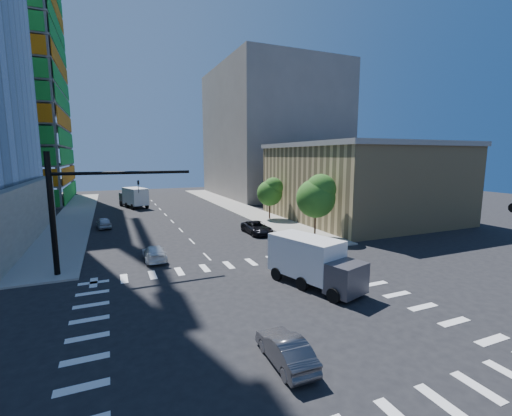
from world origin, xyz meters
TOP-DOWN VIEW (x-y plane):
  - ground at (0.00, 0.00)m, footprint 160.00×160.00m
  - road_markings at (0.00, 0.00)m, footprint 20.00×20.00m
  - sidewalk_ne at (12.50, 40.00)m, footprint 5.00×60.00m
  - sidewalk_nw at (-12.50, 40.00)m, footprint 5.00×60.00m
  - commercial_building at (25.00, 22.00)m, footprint 20.50×22.50m
  - bg_building_ne at (27.00, 55.00)m, footprint 24.00×30.00m
  - signal_mast_nw at (-10.00, 11.50)m, footprint 10.20×0.40m
  - tree_south at (12.63, 13.90)m, footprint 4.16×4.16m
  - tree_north at (12.93, 25.90)m, footprint 3.54×3.52m
  - car_nb_far at (7.66, 18.59)m, footprint 2.34×5.08m
  - car_sb_near at (-4.39, 12.78)m, footprint 1.77×4.32m
  - car_sb_mid at (-8.50, 28.96)m, footprint 1.97×4.05m
  - car_sb_cross at (-1.06, -4.67)m, footprint 1.42×3.83m
  - box_truck_near at (4.97, 2.17)m, footprint 4.35×6.76m
  - box_truck_far at (-3.94, 45.95)m, footprint 4.65×7.11m

SIDE VIEW (x-z plane):
  - ground at x=0.00m, z-range 0.00..0.00m
  - road_markings at x=0.00m, z-range 0.00..0.01m
  - sidewalk_ne at x=12.50m, z-range 0.00..0.15m
  - sidewalk_nw at x=-12.50m, z-range 0.00..0.15m
  - car_sb_near at x=-4.39m, z-range 0.00..1.25m
  - car_sb_cross at x=-1.06m, z-range 0.00..1.25m
  - car_sb_mid at x=-8.50m, z-range 0.00..1.33m
  - car_nb_far at x=7.66m, z-range 0.00..1.41m
  - box_truck_near at x=4.97m, z-range -0.19..3.09m
  - box_truck_far at x=-3.94m, z-range -0.20..3.25m
  - tree_north at x=12.93m, z-range 1.10..6.88m
  - tree_south at x=12.63m, z-range 1.27..8.10m
  - commercial_building at x=25.00m, z-range 0.01..10.61m
  - signal_mast_nw at x=-10.00m, z-range 0.99..9.99m
  - bg_building_ne at x=27.00m, z-range 0.00..28.00m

